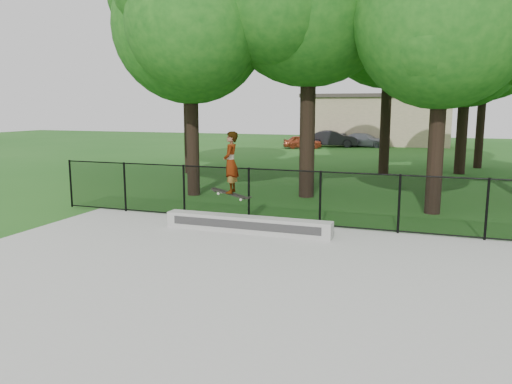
{
  "coord_description": "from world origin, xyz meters",
  "views": [
    {
      "loc": [
        2.72,
        -6.79,
        3.19
      ],
      "look_at": [
        -1.19,
        4.2,
        1.2
      ],
      "focal_mm": 35.0,
      "sensor_mm": 36.0,
      "label": 1
    }
  ],
  "objects_px": {
    "car_a": "(302,142)",
    "car_b": "(333,139)",
    "skater_airborne": "(231,164)",
    "car_c": "(365,140)",
    "grind_ledge": "(247,224)"
  },
  "relations": [
    {
      "from": "car_a",
      "to": "car_b",
      "type": "relative_size",
      "value": 0.82
    },
    {
      "from": "car_a",
      "to": "skater_airborne",
      "type": "relative_size",
      "value": 1.76
    },
    {
      "from": "car_b",
      "to": "skater_airborne",
      "type": "distance_m",
      "value": 29.16
    },
    {
      "from": "car_a",
      "to": "car_c",
      "type": "bearing_deg",
      "value": -77.04
    },
    {
      "from": "car_c",
      "to": "skater_airborne",
      "type": "xyz_separation_m",
      "value": [
        0.56,
        -29.81,
        1.25
      ]
    },
    {
      "from": "skater_airborne",
      "to": "car_a",
      "type": "bearing_deg",
      "value": 100.52
    },
    {
      "from": "grind_ledge",
      "to": "car_c",
      "type": "distance_m",
      "value": 29.68
    },
    {
      "from": "grind_ledge",
      "to": "car_a",
      "type": "distance_m",
      "value": 27.14
    },
    {
      "from": "car_b",
      "to": "car_c",
      "type": "relative_size",
      "value": 1.04
    },
    {
      "from": "car_c",
      "to": "grind_ledge",
      "type": "bearing_deg",
      "value": -170.09
    },
    {
      "from": "grind_ledge",
      "to": "car_a",
      "type": "xyz_separation_m",
      "value": [
        -5.34,
        26.61,
        0.25
      ]
    },
    {
      "from": "car_b",
      "to": "grind_ledge",
      "type": "bearing_deg",
      "value": 176.32
    },
    {
      "from": "car_a",
      "to": "car_c",
      "type": "relative_size",
      "value": 0.86
    },
    {
      "from": "car_c",
      "to": "skater_airborne",
      "type": "height_order",
      "value": "skater_airborne"
    },
    {
      "from": "grind_ledge",
      "to": "car_b",
      "type": "distance_m",
      "value": 29.04
    }
  ]
}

